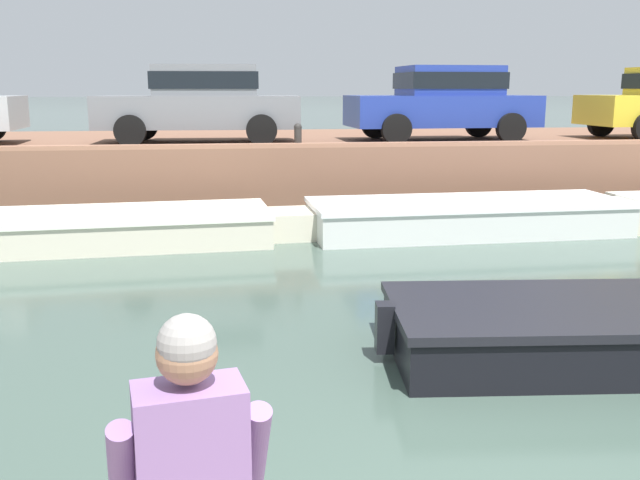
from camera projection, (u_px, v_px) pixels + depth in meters
ground_plane at (367, 301)px, 8.38m from camera, size 400.00×400.00×0.00m
far_quay_wall at (297, 167)px, 16.32m from camera, size 60.00×6.00×1.36m
far_wall_coping at (312, 145)px, 13.38m from camera, size 60.00×0.24×0.08m
boat_moored_west_cream at (114, 228)px, 11.34m from camera, size 6.64×2.29×0.53m
boat_moored_central_white at (482, 216)px, 12.26m from camera, size 6.47×2.02×0.57m
car_left_inner_grey at (202, 100)px, 14.34m from camera, size 4.06×2.01×1.54m
car_centre_blue at (444, 100)px, 14.98m from camera, size 3.95×2.02×1.54m
mooring_bollard_mid at (298, 134)px, 13.43m from camera, size 0.15×0.15×0.44m
person_seated_left at (191, 477)px, 2.41m from camera, size 0.57×0.58×0.97m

